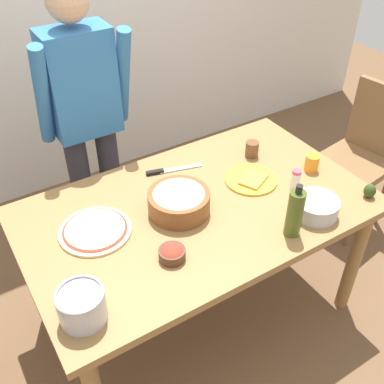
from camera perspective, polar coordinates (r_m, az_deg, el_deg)
ground at (r=2.64m, az=0.59°, el=-14.52°), size 8.00×8.00×0.00m
wall_back at (r=3.17m, az=-16.23°, el=22.20°), size 5.60×0.10×2.60m
dining_table at (r=2.15m, az=0.71°, el=-3.66°), size 1.60×0.96×0.76m
person_cook at (r=2.49m, az=-13.16°, el=9.28°), size 0.49×0.25×1.62m
chair_wooden_right at (r=3.07m, az=20.72°, el=4.88°), size 0.45×0.45×0.95m
pizza_raw_on_board at (r=2.00m, az=-12.08°, el=-4.71°), size 0.31×0.31×0.02m
plate_with_slice at (r=2.26m, az=7.46°, el=1.59°), size 0.26×0.26×0.02m
popcorn_bowl at (r=2.03m, az=-1.67°, el=-1.03°), size 0.28×0.28×0.11m
mixing_bowl_steel at (r=2.10m, az=15.31°, el=-1.84°), size 0.20×0.20×0.08m
small_sauce_bowl at (r=1.83m, az=-2.53°, el=-7.67°), size 0.11×0.11×0.06m
olive_oil_bottle at (r=1.93m, az=12.79°, el=-2.58°), size 0.07×0.07×0.26m
steel_pot at (r=1.66m, az=-13.70°, el=-13.65°), size 0.17×0.17×0.13m
cup_orange at (r=2.37m, az=14.83°, el=3.56°), size 0.07×0.07×0.08m
cup_small_brown at (r=2.42m, az=7.54°, el=5.37°), size 0.07×0.07×0.08m
salt_shaker at (r=2.22m, az=12.88°, el=1.54°), size 0.04×0.04×0.11m
chef_knife at (r=2.31m, az=-3.15°, el=2.72°), size 0.29×0.10×0.02m
avocado at (r=2.28m, az=21.43°, el=0.13°), size 0.06×0.06×0.07m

